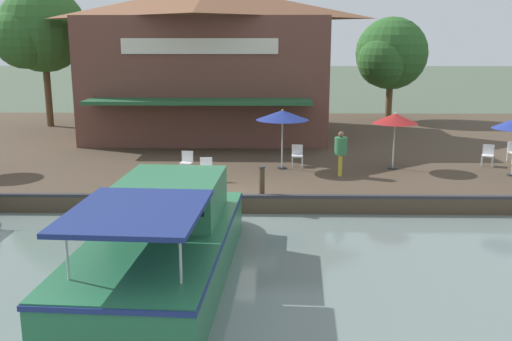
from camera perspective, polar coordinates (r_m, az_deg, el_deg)
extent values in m
plane|color=#4C5B47|center=(18.62, -3.87, -4.58)|extent=(220.00, 220.00, 0.00)
cube|color=#4C3D2D|center=(29.21, -2.07, 2.48)|extent=(22.00, 56.00, 0.60)
cube|color=#2D2D33|center=(18.53, -3.88, -2.57)|extent=(0.20, 50.40, 0.10)
cube|color=brown|center=(31.23, -4.61, 9.31)|extent=(9.26, 11.90, 6.09)
pyramid|color=brown|center=(31.23, -4.75, 16.47)|extent=(9.73, 12.50, 1.71)
cube|color=#235633|center=(25.81, -5.77, 6.88)|extent=(1.80, 10.12, 0.16)
cube|color=silver|center=(26.52, -5.67, 12.28)|extent=(0.08, 7.14, 0.70)
cylinder|color=#B7B7B7|center=(22.45, 2.63, 2.93)|extent=(0.06, 0.06, 2.19)
cylinder|color=#2D2D33|center=(22.66, 2.60, 0.27)|extent=(0.36, 0.36, 0.06)
cone|color=navy|center=(22.30, 2.66, 5.56)|extent=(2.07, 2.07, 0.38)
cone|color=yellow|center=(22.29, 2.66, 5.61)|extent=(1.28, 1.28, 0.30)
sphere|color=yellow|center=(22.27, 2.66, 6.04)|extent=(0.08, 0.08, 0.08)
cylinder|color=#B7B7B7|center=(23.03, 13.62, 2.67)|extent=(0.06, 0.06, 2.07)
cylinder|color=#2D2D33|center=(23.23, 13.49, 0.23)|extent=(0.36, 0.36, 0.06)
cone|color=maroon|center=(22.89, 13.75, 5.08)|extent=(1.76, 1.76, 0.38)
cone|color=white|center=(22.88, 13.76, 5.13)|extent=(1.09, 1.09, 0.31)
sphere|color=white|center=(22.86, 13.78, 5.56)|extent=(0.08, 0.08, 0.08)
cylinder|color=#2D2D33|center=(23.54, 24.20, -0.39)|extent=(0.36, 0.36, 0.06)
cube|color=white|center=(26.13, 23.82, 1.28)|extent=(0.05, 0.05, 0.42)
cube|color=white|center=(21.63, -6.58, 0.08)|extent=(0.04, 0.04, 0.42)
cube|color=white|center=(21.73, -7.61, 0.11)|extent=(0.04, 0.04, 0.42)
cube|color=white|center=(22.01, -6.33, 0.31)|extent=(0.04, 0.04, 0.42)
cube|color=white|center=(22.11, -7.34, 0.34)|extent=(0.04, 0.04, 0.42)
cube|color=white|center=(21.82, -6.98, 0.75)|extent=(0.49, 0.49, 0.05)
cube|color=white|center=(21.97, -6.87, 1.44)|extent=(0.09, 0.44, 0.40)
cube|color=white|center=(20.41, -4.43, -0.65)|extent=(0.04, 0.04, 0.42)
cube|color=white|center=(20.41, -5.55, -0.67)|extent=(0.04, 0.04, 0.42)
cube|color=white|center=(20.79, -4.43, -0.40)|extent=(0.04, 0.04, 0.42)
cube|color=white|center=(20.80, -5.54, -0.42)|extent=(0.04, 0.04, 0.42)
cube|color=white|center=(20.55, -5.00, 0.04)|extent=(0.48, 0.48, 0.05)
cube|color=white|center=(20.70, -5.01, 0.77)|extent=(0.08, 0.44, 0.40)
cube|color=white|center=(22.91, 4.66, 0.84)|extent=(0.04, 0.04, 0.42)
cube|color=white|center=(22.89, 3.66, 0.85)|extent=(0.04, 0.04, 0.42)
cube|color=white|center=(23.30, 4.62, 1.05)|extent=(0.04, 0.04, 0.42)
cube|color=white|center=(23.29, 3.64, 1.06)|extent=(0.04, 0.04, 0.42)
cube|color=white|center=(23.05, 4.15, 1.47)|extent=(0.45, 0.45, 0.05)
cube|color=white|center=(23.21, 4.15, 2.11)|extent=(0.05, 0.44, 0.40)
cube|color=white|center=(24.68, 22.52, 0.77)|extent=(0.05, 0.05, 0.42)
cube|color=white|center=(24.71, 21.60, 0.86)|extent=(0.05, 0.05, 0.42)
cube|color=white|center=(25.07, 22.60, 0.94)|extent=(0.05, 0.05, 0.42)
cube|color=white|center=(25.10, 21.69, 1.03)|extent=(0.05, 0.05, 0.42)
cube|color=white|center=(24.85, 22.14, 1.38)|extent=(0.59, 0.59, 0.05)
cube|color=white|center=(25.00, 22.23, 1.96)|extent=(0.23, 0.41, 0.40)
cylinder|color=gold|center=(21.69, 8.45, 0.59)|extent=(0.13, 0.13, 0.82)
cylinder|color=gold|center=(21.52, 8.39, 0.50)|extent=(0.13, 0.13, 0.82)
cylinder|color=#337547|center=(21.46, 8.49, 2.45)|extent=(0.48, 0.48, 0.65)
sphere|color=brown|center=(21.39, 8.52, 3.59)|extent=(0.22, 0.22, 0.22)
cube|color=#287047|center=(13.61, -9.49, -8.49)|extent=(7.64, 3.46, 1.16)
ellipsoid|color=#287047|center=(17.07, -6.53, -3.95)|extent=(2.80, 3.03, 1.16)
cube|color=navy|center=(13.44, -9.57, -6.50)|extent=(7.73, 3.50, 0.10)
cube|color=#337A51|center=(14.49, -8.42, -2.60)|extent=(3.01, 2.59, 1.01)
cube|color=black|center=(13.13, -9.78, -3.71)|extent=(0.18, 2.12, 0.35)
cube|color=navy|center=(11.48, -11.87, -4.02)|extent=(3.32, 2.75, 0.10)
cylinder|color=silver|center=(10.52, -7.56, -8.48)|extent=(0.05, 0.05, 1.06)
cylinder|color=silver|center=(11.14, -18.40, -7.81)|extent=(0.05, 0.05, 1.06)
cylinder|color=#473323|center=(18.60, 0.59, -1.14)|extent=(0.18, 0.18, 0.94)
cylinder|color=#2D2D33|center=(18.48, 0.60, 0.33)|extent=(0.22, 0.22, 0.04)
cylinder|color=brown|center=(37.35, 13.16, 6.85)|extent=(0.40, 0.40, 2.51)
sphere|color=#2D6028|center=(37.17, 13.39, 11.33)|extent=(4.46, 4.46, 4.46)
sphere|color=#2D6028|center=(36.18, 12.60, 10.63)|extent=(3.12, 3.12, 3.12)
cylinder|color=brown|center=(35.86, -20.06, 7.18)|extent=(0.39, 0.39, 3.76)
sphere|color=#2D6028|center=(35.73, -20.53, 13.11)|extent=(4.90, 4.90, 4.90)
sphere|color=#2D6028|center=(35.09, -22.20, 12.19)|extent=(3.43, 3.43, 3.43)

